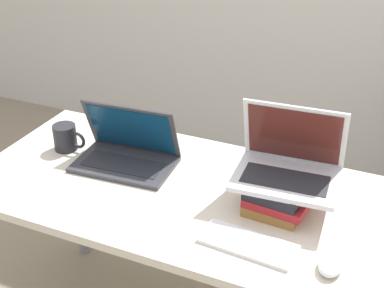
{
  "coord_description": "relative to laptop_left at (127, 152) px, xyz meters",
  "views": [
    {
      "loc": [
        0.51,
        -1.01,
        1.74
      ],
      "look_at": [
        -0.09,
        0.36,
        0.91
      ],
      "focal_mm": 50.0,
      "sensor_mm": 36.0,
      "label": 1
    }
  ],
  "objects": [
    {
      "name": "mouse",
      "position": [
        0.79,
        -0.27,
        -0.03
      ],
      "size": [
        0.07,
        0.11,
        0.04
      ],
      "color": "white",
      "rests_on": "desk"
    },
    {
      "name": "laptop_left",
      "position": [
        0.0,
        0.0,
        0.0
      ],
      "size": [
        0.37,
        0.25,
        0.22
      ],
      "color": "#333338",
      "rests_on": "desk"
    },
    {
      "name": "mug",
      "position": [
        -0.26,
        -0.0,
        0.0
      ],
      "size": [
        0.13,
        0.09,
        0.1
      ],
      "color": "#232328",
      "rests_on": "desk"
    },
    {
      "name": "wireless_keyboard",
      "position": [
        0.55,
        -0.26,
        -0.04
      ],
      "size": [
        0.29,
        0.13,
        0.01
      ],
      "color": "white",
      "rests_on": "desk"
    },
    {
      "name": "desk",
      "position": [
        0.38,
        -0.07,
        -0.12
      ],
      "size": [
        1.71,
        0.71,
        0.73
      ],
      "color": "beige",
      "rests_on": "ground_plane"
    },
    {
      "name": "laptop_on_books",
      "position": [
        0.59,
        -0.01,
        0.1
      ],
      "size": [
        0.34,
        0.26,
        0.24
      ],
      "color": "silver",
      "rests_on": "book_stack"
    },
    {
      "name": "book_stack",
      "position": [
        0.58,
        -0.03,
        0.0
      ],
      "size": [
        0.21,
        0.26,
        0.1
      ],
      "color": "olive",
      "rests_on": "desk"
    }
  ]
}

